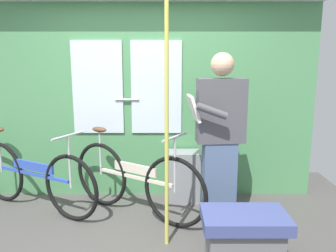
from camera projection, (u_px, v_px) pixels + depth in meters
ground_plane at (136, 252)px, 3.07m from camera, size 5.12×4.27×0.04m
train_door_wall at (144, 97)px, 4.13m from camera, size 4.12×0.28×2.37m
bicycle_near_door at (135, 180)px, 3.70m from camera, size 1.50×0.98×0.95m
bicycle_leaning_behind at (34, 177)px, 3.83m from camera, size 1.63×0.90×0.93m
passenger_reading_newspaper at (220, 135)px, 3.46m from camera, size 0.60×0.53×1.75m
trash_bin_by_wall at (183, 176)px, 4.10m from camera, size 0.41×0.28×0.61m
handrail_pole at (167, 121)px, 2.96m from camera, size 0.04×0.04×2.33m
bench_seat_corner at (244, 237)px, 2.83m from camera, size 0.70×0.44×0.45m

